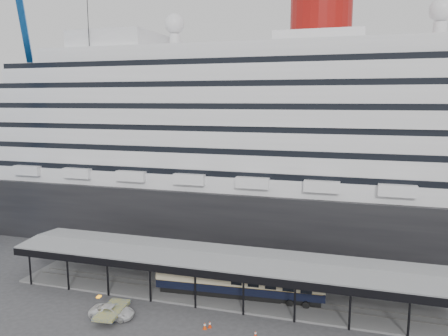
{
  "coord_description": "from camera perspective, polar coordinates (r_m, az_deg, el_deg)",
  "views": [
    {
      "loc": [
        14.01,
        -44.12,
        24.12
      ],
      "look_at": [
        -1.51,
        8.0,
        15.6
      ],
      "focal_mm": 35.0,
      "sensor_mm": 36.0,
      "label": 1
    }
  ],
  "objects": [
    {
      "name": "traffic_cone_right",
      "position": [
        47.99,
        4.13,
        -20.8
      ],
      "size": [
        0.42,
        0.42,
        0.72
      ],
      "rotation": [
        0.0,
        0.0,
        -0.15
      ],
      "color": "#EF390D",
      "rests_on": "ground"
    },
    {
      "name": "ground",
      "position": [
        52.19,
        -0.97,
        -18.62
      ],
      "size": [
        200.0,
        200.0,
        0.0
      ],
      "primitive_type": "plane",
      "color": "#37373A",
      "rests_on": "ground"
    },
    {
      "name": "platform_canopy",
      "position": [
        55.52,
        0.63,
        -14.17
      ],
      "size": [
        56.0,
        9.18,
        5.3
      ],
      "color": "slate",
      "rests_on": "ground"
    },
    {
      "name": "port_truck",
      "position": [
        52.83,
        -14.4,
        -17.71
      ],
      "size": [
        5.19,
        2.78,
        1.39
      ],
      "primitive_type": "imported",
      "rotation": [
        0.0,
        0.0,
        1.67
      ],
      "color": "silver",
      "rests_on": "ground"
    },
    {
      "name": "traffic_cone_left",
      "position": [
        49.58,
        -1.87,
        -19.72
      ],
      "size": [
        0.42,
        0.42,
        0.75
      ],
      "rotation": [
        0.0,
        0.0,
        0.11
      ],
      "color": "red",
      "rests_on": "ground"
    },
    {
      "name": "cruise_ship",
      "position": [
        77.6,
        6.19,
        4.59
      ],
      "size": [
        130.0,
        30.0,
        43.9
      ],
      "color": "black",
      "rests_on": "ground"
    },
    {
      "name": "traffic_cone_mid",
      "position": [
        49.31,
        -2.53,
        -19.87
      ],
      "size": [
        0.52,
        0.52,
        0.79
      ],
      "rotation": [
        0.0,
        0.0,
        0.34
      ],
      "color": "#D63F0B",
      "rests_on": "ground"
    },
    {
      "name": "pullman_carriage",
      "position": [
        55.15,
        1.99,
        -14.2
      ],
      "size": [
        20.84,
        4.12,
        20.33
      ],
      "rotation": [
        0.0,
        0.0,
        0.07
      ],
      "color": "black",
      "rests_on": "ground"
    }
  ]
}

